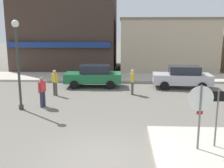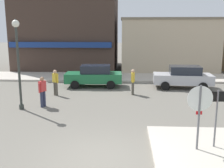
% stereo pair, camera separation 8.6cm
% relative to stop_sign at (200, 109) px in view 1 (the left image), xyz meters
% --- Properties ---
extents(ground_plane, '(160.00, 160.00, 0.00)m').
position_rel_stop_sign_xyz_m(ground_plane, '(-3.11, -0.57, -1.52)').
color(ground_plane, '#6B665B').
extents(kerb_far, '(80.00, 4.00, 0.15)m').
position_rel_stop_sign_xyz_m(kerb_far, '(-3.11, 13.82, -1.44)').
color(kerb_far, beige).
rests_on(kerb_far, ground).
extents(stop_sign, '(0.82, 0.08, 2.30)m').
position_rel_stop_sign_xyz_m(stop_sign, '(0.00, 0.00, 0.00)').
color(stop_sign, slate).
rests_on(stop_sign, ground).
extents(one_way_sign, '(0.60, 0.06, 2.10)m').
position_rel_stop_sign_xyz_m(one_way_sign, '(0.63, 0.23, -0.19)').
color(one_way_sign, slate).
rests_on(one_way_sign, ground).
extents(lamp_post, '(0.36, 0.36, 4.54)m').
position_rel_stop_sign_xyz_m(lamp_post, '(-7.73, 4.53, 1.44)').
color(lamp_post, '#333833').
rests_on(lamp_post, ground).
extents(parked_car_nearest, '(4.08, 2.03, 1.56)m').
position_rel_stop_sign_xyz_m(parked_car_nearest, '(-4.66, 10.24, -0.71)').
color(parked_car_nearest, '#1E6B3D').
rests_on(parked_car_nearest, ground).
extents(parked_car_second, '(4.10, 2.06, 1.56)m').
position_rel_stop_sign_xyz_m(parked_car_second, '(1.62, 10.10, -0.71)').
color(parked_car_second, '#B7B7BC').
rests_on(parked_car_second, ground).
extents(pedestrian_crossing_near, '(0.47, 0.43, 1.61)m').
position_rel_stop_sign_xyz_m(pedestrian_crossing_near, '(-6.73, 7.50, -0.65)').
color(pedestrian_crossing_near, '#4C473D').
rests_on(pedestrian_crossing_near, ground).
extents(pedestrian_crossing_far, '(0.35, 0.54, 1.61)m').
position_rel_stop_sign_xyz_m(pedestrian_crossing_far, '(-6.74, 5.01, -0.65)').
color(pedestrian_crossing_far, '#2D334C').
rests_on(pedestrian_crossing_far, ground).
extents(pedestrian_kerb_side, '(0.22, 0.55, 1.61)m').
position_rel_stop_sign_xyz_m(pedestrian_kerb_side, '(-1.94, 8.00, -0.65)').
color(pedestrian_kerb_side, '#4C473D').
rests_on(pedestrian_kerb_side, ground).
extents(building_corner_shop, '(10.25, 8.94, 8.47)m').
position_rel_stop_sign_xyz_m(building_corner_shop, '(-8.44, 20.05, 2.72)').
color(building_corner_shop, '#3D2D26').
rests_on(building_corner_shop, ground).
extents(building_storefront_left_near, '(9.17, 6.66, 5.13)m').
position_rel_stop_sign_xyz_m(building_storefront_left_near, '(1.70, 18.90, 1.05)').
color(building_storefront_left_near, tan).
rests_on(building_storefront_left_near, ground).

